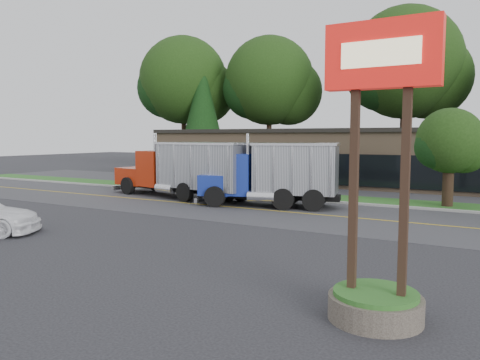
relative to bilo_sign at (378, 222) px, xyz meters
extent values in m
plane|color=#39393F|center=(-10.50, 2.50, -2.02)|extent=(140.00, 140.00, 0.00)
cube|color=#4B4B4F|center=(-10.50, 11.50, -2.02)|extent=(60.00, 8.00, 0.02)
cube|color=gold|center=(-10.50, 11.50, -2.02)|extent=(60.00, 0.12, 0.01)
cube|color=#9E9E99|center=(-10.50, 15.70, -2.02)|extent=(60.00, 0.30, 0.12)
cube|color=#296221|center=(-10.50, 17.50, -2.02)|extent=(60.00, 3.40, 0.03)
cube|color=#4B4B4F|center=(-10.50, 22.50, -2.02)|extent=(60.00, 7.00, 0.02)
cube|color=#8D7056|center=(-8.50, 28.50, -0.02)|extent=(32.00, 12.00, 4.00)
cylinder|color=#6B6054|center=(0.00, 0.00, -1.77)|extent=(1.90, 1.90, 0.50)
cylinder|color=#296221|center=(0.00, 0.00, -1.47)|extent=(1.70, 1.70, 0.10)
cube|color=#332116|center=(-0.50, 0.00, 0.58)|extent=(0.16, 0.16, 5.00)
cube|color=#332116|center=(0.50, 0.00, 0.58)|extent=(0.16, 0.16, 5.00)
cube|color=red|center=(0.00, 0.00, 3.28)|extent=(2.20, 0.35, 1.30)
cube|color=beige|center=(0.00, -0.19, 3.28)|extent=(1.50, 0.04, 0.50)
cube|color=beige|center=(0.00, 0.19, 3.28)|extent=(1.50, 0.04, 0.50)
cylinder|color=#382619|center=(-30.50, 34.50, 0.70)|extent=(0.56, 0.56, 5.45)
sphere|color=black|center=(-30.50, 34.50, 8.10)|extent=(9.97, 9.97, 9.97)
sphere|color=black|center=(-28.63, 35.75, 6.86)|extent=(7.48, 7.48, 7.48)
sphere|color=black|center=(-32.06, 33.57, 7.17)|extent=(6.85, 6.85, 6.85)
cylinder|color=#382619|center=(-20.50, 36.50, 0.59)|extent=(0.56, 0.56, 5.22)
sphere|color=black|center=(-20.50, 36.50, 7.67)|extent=(9.54, 9.54, 9.54)
sphere|color=black|center=(-18.71, 37.69, 6.48)|extent=(7.16, 7.16, 7.16)
sphere|color=black|center=(-21.99, 35.61, 6.77)|extent=(6.56, 6.56, 6.56)
cylinder|color=#382619|center=(-6.50, 36.50, 0.81)|extent=(0.56, 0.56, 5.66)
sphere|color=black|center=(-6.50, 36.50, 8.50)|extent=(10.36, 10.36, 10.36)
sphere|color=black|center=(-4.56, 37.79, 7.20)|extent=(7.77, 7.77, 7.77)
sphere|color=black|center=(-8.12, 35.53, 7.53)|extent=(7.12, 7.12, 7.12)
cylinder|color=#382619|center=(-26.50, 32.50, -1.52)|extent=(0.44, 0.44, 1.00)
cone|color=black|center=(-26.50, 32.50, 4.60)|extent=(5.30, 5.30, 10.84)
cylinder|color=#382619|center=(-0.50, 17.50, -1.08)|extent=(0.56, 0.56, 1.88)
sphere|color=black|center=(-0.50, 17.50, 1.47)|extent=(3.44, 3.44, 3.44)
sphere|color=black|center=(0.15, 17.93, 1.04)|extent=(2.58, 2.58, 2.58)
sphere|color=black|center=(-1.04, 17.18, 1.15)|extent=(2.37, 2.37, 2.37)
cube|color=black|center=(-14.48, 13.20, -1.45)|extent=(10.26, 2.90, 0.28)
cube|color=#B2270C|center=(-18.86, 14.03, -0.90)|extent=(2.84, 2.72, 1.10)
cube|color=#B2270C|center=(-16.89, 13.66, -0.30)|extent=(2.20, 2.69, 2.20)
cube|color=black|center=(-17.65, 13.80, 0.10)|extent=(0.45, 2.07, 0.90)
cube|color=silver|center=(-12.73, 12.87, 0.00)|extent=(6.49, 3.60, 2.50)
cube|color=silver|center=(-12.73, 12.87, 1.30)|extent=(6.66, 3.78, 0.12)
cylinder|color=black|center=(-18.42, 15.12, -1.45)|extent=(1.15, 0.55, 1.10)
cylinder|color=black|center=(-18.85, 12.86, -1.45)|extent=(1.15, 0.55, 1.10)
cylinder|color=black|center=(-12.07, 13.91, -1.45)|extent=(1.15, 0.55, 1.10)
cylinder|color=black|center=(-12.50, 11.65, -1.45)|extent=(1.15, 0.55, 1.10)
cube|color=black|center=(-8.54, 12.89, -1.45)|extent=(7.02, 2.64, 0.28)
cube|color=navy|center=(-11.49, 12.16, -0.90)|extent=(2.17, 2.63, 1.10)
cube|color=navy|center=(-10.16, 12.49, -0.30)|extent=(1.75, 2.62, 2.20)
cube|color=black|center=(-10.68, 12.36, 0.10)|extent=(0.56, 2.05, 0.90)
cube|color=silver|center=(-7.36, 13.18, 0.00)|extent=(4.65, 3.42, 2.50)
cube|color=silver|center=(-7.36, 13.18, 1.30)|extent=(4.83, 3.61, 0.12)
cylinder|color=black|center=(-11.61, 13.31, -1.45)|extent=(1.15, 0.60, 1.10)
cylinder|color=black|center=(-11.07, 11.08, -1.45)|extent=(1.15, 0.60, 1.10)
cylinder|color=black|center=(-7.34, 14.37, -1.45)|extent=(1.15, 0.60, 1.10)
cylinder|color=black|center=(-6.79, 12.13, -1.45)|extent=(1.15, 0.60, 1.10)
camera|label=1|loc=(2.21, -9.37, 1.70)|focal=35.00mm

